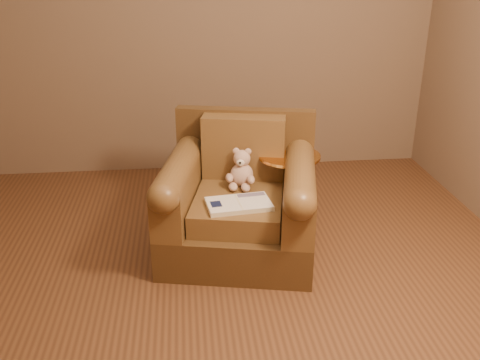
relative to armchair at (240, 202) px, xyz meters
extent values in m
plane|color=brown|center=(-0.25, -0.58, -0.32)|extent=(4.00, 4.00, 0.00)
cube|color=brown|center=(-0.25, 1.42, 1.03)|extent=(4.00, 0.02, 2.70)
cube|color=#4E351A|center=(-0.01, -0.04, -0.19)|extent=(1.07, 1.04, 0.26)
cube|color=#4E351A|center=(0.07, 0.34, 0.22)|extent=(0.91, 0.28, 0.56)
cube|color=brown|center=(-0.02, -0.08, 0.01)|extent=(0.65, 0.73, 0.14)
cube|color=brown|center=(0.05, 0.22, 0.28)|extent=(0.55, 0.25, 0.41)
cube|color=brown|center=(-0.37, -0.01, 0.08)|extent=(0.34, 0.80, 0.29)
cube|color=brown|center=(0.34, -0.16, 0.08)|extent=(0.34, 0.80, 0.29)
cylinder|color=brown|center=(-0.37, -0.01, 0.23)|extent=(0.34, 0.80, 0.18)
cylinder|color=brown|center=(0.34, -0.16, 0.23)|extent=(0.34, 0.80, 0.18)
ellipsoid|color=tan|center=(0.02, 0.09, 0.15)|extent=(0.15, 0.13, 0.15)
sphere|color=tan|center=(0.02, 0.09, 0.25)|extent=(0.11, 0.11, 0.11)
ellipsoid|color=tan|center=(-0.01, 0.11, 0.30)|extent=(0.04, 0.02, 0.04)
ellipsoid|color=tan|center=(0.06, 0.09, 0.30)|extent=(0.04, 0.02, 0.04)
ellipsoid|color=beige|center=(0.01, 0.04, 0.24)|extent=(0.05, 0.03, 0.04)
sphere|color=black|center=(0.00, 0.03, 0.25)|extent=(0.02, 0.02, 0.02)
ellipsoid|color=tan|center=(-0.06, 0.04, 0.15)|extent=(0.05, 0.10, 0.05)
ellipsoid|color=tan|center=(0.07, 0.01, 0.15)|extent=(0.05, 0.10, 0.05)
ellipsoid|color=tan|center=(-0.04, 0.01, 0.10)|extent=(0.06, 0.10, 0.05)
ellipsoid|color=tan|center=(0.03, -0.01, 0.10)|extent=(0.06, 0.10, 0.05)
cube|color=beige|center=(-0.03, -0.22, 0.09)|extent=(0.40, 0.27, 0.03)
cube|color=white|center=(-0.12, -0.23, 0.10)|extent=(0.21, 0.24, 0.00)
cube|color=white|center=(0.06, -0.21, 0.10)|extent=(0.21, 0.24, 0.00)
cube|color=beige|center=(-0.03, -0.22, 0.10)|extent=(0.03, 0.22, 0.00)
cube|color=#0F1638|center=(-0.16, -0.23, 0.10)|extent=(0.07, 0.09, 0.00)
cube|color=slate|center=(0.05, -0.13, 0.10)|extent=(0.17, 0.07, 0.00)
cylinder|color=gold|center=(0.33, 0.15, -0.31)|extent=(0.32, 0.32, 0.02)
cylinder|color=gold|center=(0.33, 0.15, -0.04)|extent=(0.03, 0.03, 0.52)
cylinder|color=gold|center=(0.33, 0.15, 0.24)|extent=(0.40, 0.40, 0.02)
cylinder|color=gold|center=(0.33, 0.15, 0.22)|extent=(0.03, 0.03, 0.02)
camera|label=1|loc=(-0.32, -3.00, 1.44)|focal=40.00mm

